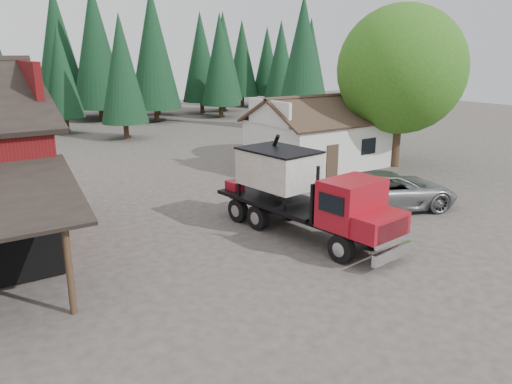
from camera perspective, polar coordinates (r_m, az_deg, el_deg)
ground at (r=16.14m, az=1.90°, el=-11.28°), size 120.00×120.00×0.00m
farmhouse at (r=33.13m, az=7.17°, el=5.86°), size 8.60×6.42×4.65m
deciduous_tree at (r=33.39m, az=16.28°, el=12.78°), size 8.00×8.00×10.20m
conifer_backdrop at (r=54.79m, az=-24.79°, el=6.72°), size 76.00×16.00×16.00m
near_pine_b at (r=44.08m, az=-15.08°, el=13.45°), size 3.96×3.96×10.40m
near_pine_c at (r=48.39m, az=5.37°, el=15.27°), size 4.84×4.84×12.40m
feed_truck at (r=20.31m, az=5.47°, el=0.00°), size 3.36×8.90×3.92m
silver_car at (r=24.74m, az=15.02°, el=0.18°), size 7.10×5.01×1.80m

